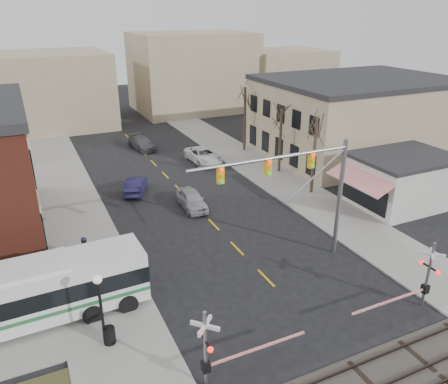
{
  "coord_description": "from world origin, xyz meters",
  "views": [
    {
      "loc": [
        -12.03,
        -17.52,
        15.38
      ],
      "look_at": [
        -0.04,
        8.03,
        3.5
      ],
      "focal_mm": 35.0,
      "sensor_mm": 36.0,
      "label": 1
    }
  ],
  "objects_px": {
    "transit_bus": "(20,296)",
    "car_d": "(142,143)",
    "car_a": "(192,200)",
    "pedestrian_near": "(106,279)",
    "pedestrian_far": "(86,250)",
    "trash_bin": "(109,335)",
    "rr_crossing_east": "(422,277)",
    "car_b": "(136,185)",
    "traffic_signal_mast": "(304,180)",
    "car_c": "(203,156)",
    "rr_crossing_west": "(215,348)",
    "street_lamp": "(99,295)"
  },
  "relations": [
    {
      "from": "car_b",
      "to": "pedestrian_far",
      "type": "distance_m",
      "value": 12.12
    },
    {
      "from": "rr_crossing_east",
      "to": "traffic_signal_mast",
      "type": "bearing_deg",
      "value": 115.7
    },
    {
      "from": "car_b",
      "to": "pedestrian_near",
      "type": "xyz_separation_m",
      "value": [
        -5.4,
        -14.24,
        0.3
      ]
    },
    {
      "from": "traffic_signal_mast",
      "to": "rr_crossing_west",
      "type": "relative_size",
      "value": 1.9
    },
    {
      "from": "traffic_signal_mast",
      "to": "pedestrian_near",
      "type": "distance_m",
      "value": 13.1
    },
    {
      "from": "car_c",
      "to": "car_d",
      "type": "distance_m",
      "value": 8.95
    },
    {
      "from": "trash_bin",
      "to": "pedestrian_far",
      "type": "height_order",
      "value": "pedestrian_far"
    },
    {
      "from": "car_c",
      "to": "rr_crossing_west",
      "type": "bearing_deg",
      "value": -114.55
    },
    {
      "from": "rr_crossing_east",
      "to": "pedestrian_near",
      "type": "distance_m",
      "value": 17.61
    },
    {
      "from": "pedestrian_near",
      "to": "transit_bus",
      "type": "bearing_deg",
      "value": 115.13
    },
    {
      "from": "transit_bus",
      "to": "pedestrian_near",
      "type": "height_order",
      "value": "transit_bus"
    },
    {
      "from": "transit_bus",
      "to": "rr_crossing_east",
      "type": "relative_size",
      "value": 2.31
    },
    {
      "from": "transit_bus",
      "to": "pedestrian_near",
      "type": "xyz_separation_m",
      "value": [
        4.45,
        1.02,
        -0.85
      ]
    },
    {
      "from": "car_d",
      "to": "rr_crossing_east",
      "type": "bearing_deg",
      "value": -89.66
    },
    {
      "from": "car_a",
      "to": "car_c",
      "type": "distance_m",
      "value": 11.71
    },
    {
      "from": "pedestrian_far",
      "to": "trash_bin",
      "type": "bearing_deg",
      "value": -129.42
    },
    {
      "from": "street_lamp",
      "to": "trash_bin",
      "type": "height_order",
      "value": "street_lamp"
    },
    {
      "from": "transit_bus",
      "to": "rr_crossing_east",
      "type": "height_order",
      "value": "rr_crossing_east"
    },
    {
      "from": "trash_bin",
      "to": "car_a",
      "type": "height_order",
      "value": "car_a"
    },
    {
      "from": "rr_crossing_west",
      "to": "street_lamp",
      "type": "distance_m",
      "value": 6.0
    },
    {
      "from": "trash_bin",
      "to": "street_lamp",
      "type": "bearing_deg",
      "value": 175.25
    },
    {
      "from": "trash_bin",
      "to": "pedestrian_far",
      "type": "relative_size",
      "value": 0.47
    },
    {
      "from": "rr_crossing_east",
      "to": "trash_bin",
      "type": "height_order",
      "value": "rr_crossing_east"
    },
    {
      "from": "car_d",
      "to": "pedestrian_near",
      "type": "bearing_deg",
      "value": -118.28
    },
    {
      "from": "street_lamp",
      "to": "pedestrian_far",
      "type": "xyz_separation_m",
      "value": [
        0.39,
        7.97,
        -1.93
      ]
    },
    {
      "from": "rr_crossing_west",
      "to": "car_d",
      "type": "height_order",
      "value": "rr_crossing_west"
    },
    {
      "from": "trash_bin",
      "to": "car_a",
      "type": "bearing_deg",
      "value": 54.48
    },
    {
      "from": "transit_bus",
      "to": "traffic_signal_mast",
      "type": "bearing_deg",
      "value": -2.79
    },
    {
      "from": "car_a",
      "to": "pedestrian_near",
      "type": "relative_size",
      "value": 2.47
    },
    {
      "from": "car_d",
      "to": "pedestrian_far",
      "type": "relative_size",
      "value": 2.61
    },
    {
      "from": "traffic_signal_mast",
      "to": "pedestrian_near",
      "type": "height_order",
      "value": "traffic_signal_mast"
    },
    {
      "from": "traffic_signal_mast",
      "to": "trash_bin",
      "type": "relative_size",
      "value": 12.02
    },
    {
      "from": "car_a",
      "to": "pedestrian_near",
      "type": "height_order",
      "value": "pedestrian_near"
    },
    {
      "from": "trash_bin",
      "to": "car_a",
      "type": "relative_size",
      "value": 0.2
    },
    {
      "from": "transit_bus",
      "to": "car_d",
      "type": "height_order",
      "value": "transit_bus"
    },
    {
      "from": "transit_bus",
      "to": "street_lamp",
      "type": "bearing_deg",
      "value": -43.07
    },
    {
      "from": "rr_crossing_west",
      "to": "car_c",
      "type": "height_order",
      "value": "rr_crossing_west"
    },
    {
      "from": "traffic_signal_mast",
      "to": "street_lamp",
      "type": "xyz_separation_m",
      "value": [
        -13.01,
        -2.47,
        -2.78
      ]
    },
    {
      "from": "car_b",
      "to": "car_d",
      "type": "distance_m",
      "value": 13.47
    },
    {
      "from": "rr_crossing_east",
      "to": "car_b",
      "type": "xyz_separation_m",
      "value": [
        -9.93,
        22.85,
        -1.25
      ]
    },
    {
      "from": "transit_bus",
      "to": "car_b",
      "type": "height_order",
      "value": "transit_bus"
    },
    {
      "from": "car_b",
      "to": "rr_crossing_east",
      "type": "bearing_deg",
      "value": 136.79
    },
    {
      "from": "car_a",
      "to": "street_lamp",
      "type": "bearing_deg",
      "value": -122.98
    },
    {
      "from": "traffic_signal_mast",
      "to": "street_lamp",
      "type": "height_order",
      "value": "traffic_signal_mast"
    },
    {
      "from": "transit_bus",
      "to": "rr_crossing_east",
      "type": "distance_m",
      "value": 21.19
    },
    {
      "from": "car_b",
      "to": "street_lamp",
      "type": "bearing_deg",
      "value": 94.38
    },
    {
      "from": "car_a",
      "to": "traffic_signal_mast",
      "type": "bearing_deg",
      "value": -70.05
    },
    {
      "from": "pedestrian_far",
      "to": "transit_bus",
      "type": "bearing_deg",
      "value": -167.81
    },
    {
      "from": "rr_crossing_east",
      "to": "car_b",
      "type": "relative_size",
      "value": 1.29
    },
    {
      "from": "car_c",
      "to": "pedestrian_far",
      "type": "height_order",
      "value": "pedestrian_far"
    }
  ]
}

